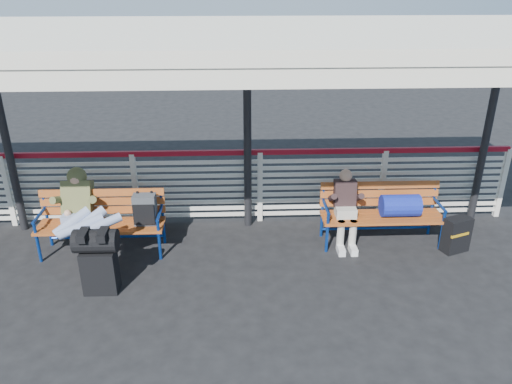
{
  "coord_description": "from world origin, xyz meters",
  "views": [
    {
      "loc": [
        1.63,
        -5.49,
        3.82
      ],
      "look_at": [
        1.9,
        1.0,
        0.92
      ],
      "focal_mm": 35.0,
      "sensor_mm": 36.0,
      "label": 1
    }
  ],
  "objects_px": {
    "bench_left": "(114,214)",
    "companion_person": "(346,208)",
    "luggage_stack": "(98,259)",
    "bench_right": "(390,207)",
    "traveler_man": "(83,217)",
    "suitcase_side": "(456,235)"
  },
  "relations": [
    {
      "from": "companion_person",
      "to": "bench_right",
      "type": "bearing_deg",
      "value": 0.85
    },
    {
      "from": "bench_left",
      "to": "suitcase_side",
      "type": "xyz_separation_m",
      "value": [
        4.98,
        -0.22,
        -0.32
      ]
    },
    {
      "from": "bench_left",
      "to": "bench_right",
      "type": "xyz_separation_m",
      "value": [
        4.05,
        0.09,
        -0.0
      ]
    },
    {
      "from": "bench_left",
      "to": "bench_right",
      "type": "bearing_deg",
      "value": 1.21
    },
    {
      "from": "bench_right",
      "to": "companion_person",
      "type": "height_order",
      "value": "companion_person"
    },
    {
      "from": "bench_right",
      "to": "bench_left",
      "type": "bearing_deg",
      "value": -178.79
    },
    {
      "from": "bench_left",
      "to": "suitcase_side",
      "type": "distance_m",
      "value": 4.99
    },
    {
      "from": "luggage_stack",
      "to": "traveler_man",
      "type": "relative_size",
      "value": 0.54
    },
    {
      "from": "bench_left",
      "to": "traveler_man",
      "type": "height_order",
      "value": "traveler_man"
    },
    {
      "from": "bench_left",
      "to": "suitcase_side",
      "type": "height_order",
      "value": "bench_left"
    },
    {
      "from": "luggage_stack",
      "to": "bench_right",
      "type": "relative_size",
      "value": 0.49
    },
    {
      "from": "bench_left",
      "to": "luggage_stack",
      "type": "bearing_deg",
      "value": -89.56
    },
    {
      "from": "companion_person",
      "to": "luggage_stack",
      "type": "bearing_deg",
      "value": -161.8
    },
    {
      "from": "bench_left",
      "to": "traveler_man",
      "type": "xyz_separation_m",
      "value": [
        -0.34,
        -0.35,
        0.14
      ]
    },
    {
      "from": "luggage_stack",
      "to": "suitcase_side",
      "type": "relative_size",
      "value": 1.66
    },
    {
      "from": "bench_left",
      "to": "companion_person",
      "type": "height_order",
      "value": "companion_person"
    },
    {
      "from": "bench_left",
      "to": "traveler_man",
      "type": "relative_size",
      "value": 1.1
    },
    {
      "from": "luggage_stack",
      "to": "bench_right",
      "type": "distance_m",
      "value": 4.19
    },
    {
      "from": "bench_right",
      "to": "luggage_stack",
      "type": "bearing_deg",
      "value": -164.53
    },
    {
      "from": "bench_right",
      "to": "traveler_man",
      "type": "distance_m",
      "value": 4.41
    },
    {
      "from": "bench_left",
      "to": "companion_person",
      "type": "relative_size",
      "value": 1.57
    },
    {
      "from": "bench_right",
      "to": "companion_person",
      "type": "distance_m",
      "value": 0.67
    }
  ]
}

